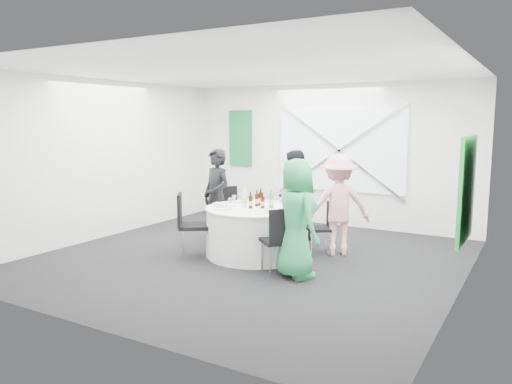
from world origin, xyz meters
The scene contains 43 objects.
floor centered at (0.00, 0.00, 0.00)m, with size 6.00×6.00×0.00m, color black.
ceiling centered at (0.00, 0.00, 2.80)m, with size 6.00×6.00×0.00m, color white.
wall_back centered at (0.00, 3.00, 1.40)m, with size 6.00×6.00×0.00m, color white.
wall_front centered at (0.00, -3.00, 1.40)m, with size 6.00×6.00×0.00m, color white.
wall_left centered at (-3.00, 0.00, 1.40)m, with size 6.00×6.00×0.00m, color white.
wall_right centered at (3.00, 0.00, 1.40)m, with size 6.00×6.00×0.00m, color white.
window_panel centered at (0.30, 2.96, 1.50)m, with size 2.60×0.03×1.60m, color silver.
window_brace_a centered at (0.30, 2.92, 1.50)m, with size 0.05×0.05×3.16m, color silver.
window_brace_b centered at (0.30, 2.92, 1.50)m, with size 0.05×0.05×3.16m, color silver.
green_banner centered at (-2.00, 2.95, 1.70)m, with size 0.55×0.04×1.20m, color #166E3A.
green_sign centered at (2.94, 0.60, 1.20)m, with size 0.05×1.20×1.40m, color #198B2F.
banquet_table centered at (0.00, 0.20, 0.38)m, with size 1.56×1.56×0.76m.
chair_back centered at (0.06, 1.41, 0.50)m, with size 0.41×0.41×0.86m.
chair_back_left centered at (-0.95, 0.88, 0.55)m, with size 0.59×0.59×0.93m.
chair_back_right centered at (0.86, 0.85, 0.48)m, with size 0.52×0.52×0.82m.
chair_front_right centered at (0.77, -0.47, 0.54)m, with size 0.59×0.59×0.93m.
chair_front_left centered at (-0.86, -0.39, 0.58)m, with size 0.63×0.62×0.99m.
person_man_back_left centered at (-0.96, 0.53, 0.81)m, with size 0.59×0.39×1.62m, color black.
person_man_back centered at (0.12, 1.27, 0.79)m, with size 0.77×0.42×1.59m, color black.
person_woman_pink centered at (1.07, 0.91, 0.79)m, with size 1.02×0.47×1.58m, color pink.
person_woman_green centered at (0.99, -0.44, 0.80)m, with size 0.78×0.51×1.59m, color #2A9A56.
plate_back centered at (-0.07, 0.76, 0.77)m, with size 0.27×0.27×0.01m.
plate_back_left centered at (-0.45, 0.48, 0.77)m, with size 0.27×0.27×0.01m.
plate_back_right centered at (0.44, 0.51, 0.78)m, with size 0.25×0.25×0.04m.
plate_front_right centered at (0.42, -0.07, 0.78)m, with size 0.28×0.28×0.04m.
plate_front_left centered at (-0.36, -0.17, 0.77)m, with size 0.28×0.28×0.01m.
napkin centered at (-0.47, -0.08, 0.80)m, with size 0.19×0.13×0.05m, color white.
beer_bottle_a centered at (-0.04, 0.30, 0.86)m, with size 0.06×0.06×0.25m.
beer_bottle_b centered at (-0.02, 0.38, 0.87)m, with size 0.06×0.06×0.27m.
beer_bottle_c centered at (0.12, 0.19, 0.85)m, with size 0.06×0.06×0.24m.
beer_bottle_d centered at (-0.03, 0.09, 0.86)m, with size 0.06×0.06×0.25m.
green_water_bottle centered at (0.23, 0.28, 0.87)m, with size 0.08×0.08×0.29m.
clear_water_bottle centered at (-0.18, 0.16, 0.88)m, with size 0.08×0.08×0.30m.
wine_glass_a centered at (-0.24, 0.48, 0.88)m, with size 0.07×0.07×0.17m.
wine_glass_b centered at (0.38, 0.28, 0.88)m, with size 0.07×0.07×0.17m.
wine_glass_c centered at (-0.26, -0.12, 0.88)m, with size 0.07×0.07×0.17m.
wine_glass_d centered at (-0.36, 0.14, 0.88)m, with size 0.07×0.07×0.17m.
fork_a centered at (0.36, -0.25, 0.76)m, with size 0.01×0.15×0.01m, color silver.
knife_a centered at (0.53, -0.02, 0.76)m, with size 0.01×0.15×0.01m, color silver.
fork_b centered at (0.56, 0.33, 0.76)m, with size 0.01×0.15×0.01m, color silver.
knife_b centered at (0.35, 0.65, 0.76)m, with size 0.01×0.15×0.01m, color silver.
fork_c centered at (-0.41, 0.60, 0.76)m, with size 0.01×0.15×0.01m, color silver.
knife_c centered at (-0.56, 0.34, 0.76)m, with size 0.01×0.15×0.01m, color silver.
Camera 1 is at (3.80, -6.32, 2.09)m, focal length 35.00 mm.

